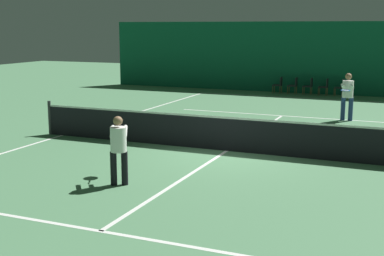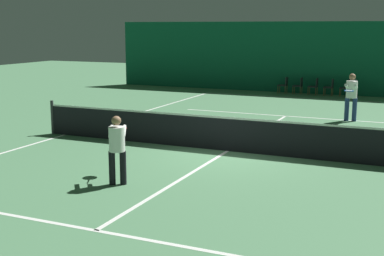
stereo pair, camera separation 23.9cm
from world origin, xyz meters
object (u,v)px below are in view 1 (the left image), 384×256
Objects in this scene: player_near at (119,145)px; courtside_chair_2 at (309,85)px; tennis_net at (227,133)px; player_far at (348,93)px; courtside_chair_1 at (294,84)px; courtside_chair_4 at (341,86)px; courtside_chair_0 at (279,84)px; courtside_chair_3 at (325,86)px.

player_near is 17.23m from courtside_chair_2.
tennis_net is 4.08m from player_near.
player_far is 7.87m from courtside_chair_1.
player_far is at bearing 21.05° from courtside_chair_2.
player_near is at bearing -2.67° from courtside_chair_2.
courtside_chair_1 is at bearing -90.00° from courtside_chair_4.
courtside_chair_0 is at bearing -90.00° from courtside_chair_2.
courtside_chair_2 is (-0.30, 13.30, -0.03)m from tennis_net.
courtside_chair_1 is at bearing -90.00° from courtside_chair_2.
courtside_chair_3 is at bearing -33.16° from player_near.
player_far reaches higher than courtside_chair_0.
player_far reaches higher than courtside_chair_2.
courtside_chair_0 is 1.00× the size of courtside_chair_2.
player_near reaches higher than courtside_chair_4.
courtside_chair_4 is (2.35, 17.20, -0.40)m from player_near.
courtside_chair_4 is (2.31, 0.00, 0.00)m from courtside_chair_1.
courtside_chair_0 and courtside_chair_4 have the same top height.
player_far is 2.05× the size of courtside_chair_4.
courtside_chair_2 is 1.00× the size of courtside_chair_3.
courtside_chair_2 and courtside_chair_4 have the same top height.
courtside_chair_3 is at bearing -90.00° from courtside_chair_4.
player_far reaches higher than courtside_chair_1.
tennis_net is at bearing 4.61° from courtside_chair_1.
courtside_chair_3 is (-1.94, 7.04, -0.52)m from player_far.
courtside_chair_0 is at bearing 97.90° from tennis_net.
courtside_chair_2 and courtside_chair_3 have the same top height.
courtside_chair_1 is 1.00× the size of courtside_chair_3.
courtside_chair_4 is (-1.17, 7.04, -0.52)m from player_far.
courtside_chair_1 is 1.00× the size of courtside_chair_4.
courtside_chair_0 is at bearing -90.00° from courtside_chair_4.
tennis_net is 6.95× the size of player_far.
courtside_chair_2 is (1.54, 0.00, 0.00)m from courtside_chair_0.
player_far is at bearing -47.00° from player_near.
courtside_chair_4 is at bearing 90.00° from courtside_chair_1.
courtside_chair_0 and courtside_chair_2 have the same top height.
courtside_chair_1 is at bearing 94.61° from tennis_net.
courtside_chair_0 is 1.54m from courtside_chair_2.
courtside_chair_1 is 0.77m from courtside_chair_2.
tennis_net is 14.29× the size of courtside_chair_4.
player_near is 1.80× the size of courtside_chair_4.
player_far is 8.24m from courtside_chair_0.
courtside_chair_3 is (0.47, 13.30, -0.03)m from tennis_net.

